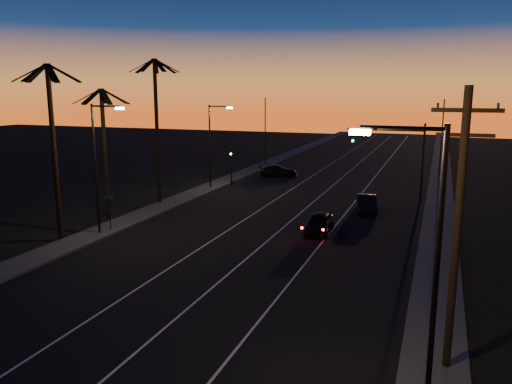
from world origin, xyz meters
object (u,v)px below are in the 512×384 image
at_px(cross_car, 278,171).
at_px(signal_mast, 397,147).
at_px(right_car, 367,204).
at_px(utility_pole, 457,226).
at_px(lead_car, 319,223).

bearing_deg(cross_car, signal_mast, -28.47).
height_order(right_car, cross_car, right_car).
bearing_deg(utility_pole, right_car, 104.72).
distance_m(right_car, cross_car, 18.91).
distance_m(lead_car, cross_car, 23.97).
relative_size(signal_mast, cross_car, 1.48).
height_order(utility_pole, right_car, utility_pole).
height_order(utility_pole, lead_car, utility_pole).
relative_size(utility_pole, signal_mast, 1.41).
bearing_deg(right_car, lead_car, -106.95).
xyz_separation_m(signal_mast, right_car, (-1.62, -6.83, -4.07)).
bearing_deg(signal_mast, lead_car, -105.24).
height_order(signal_mast, lead_car, signal_mast).
distance_m(lead_car, right_car, 7.74).
xyz_separation_m(signal_mast, cross_car, (-13.91, 7.54, -4.12)).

